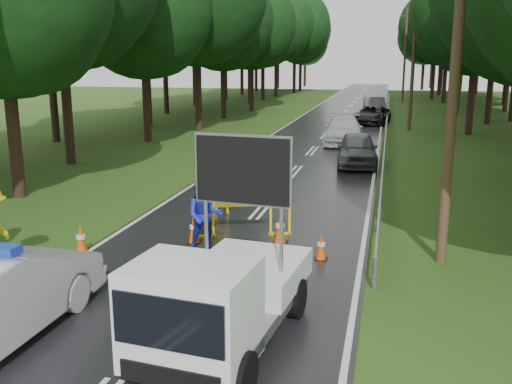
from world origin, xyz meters
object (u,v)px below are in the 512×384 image
(queue_car_fourth, at_px, (374,107))
(civilian, at_px, (205,216))
(queue_car_third, at_px, (372,115))
(queue_car_first, at_px, (357,149))
(barrier, at_px, (242,207))
(work_truck, at_px, (219,298))
(queue_car_second, at_px, (343,130))
(officer, at_px, (221,183))

(queue_car_fourth, bearing_deg, civilian, -100.50)
(queue_car_third, bearing_deg, civilian, -88.14)
(queue_car_first, bearing_deg, queue_car_fourth, 85.95)
(barrier, bearing_deg, civilian, -132.46)
(work_truck, bearing_deg, queue_car_first, 92.21)
(work_truck, relative_size, queue_car_second, 0.85)
(work_truck, distance_m, queue_car_third, 34.83)
(officer, relative_size, civilian, 1.07)
(barrier, xyz_separation_m, queue_car_fourth, (2.51, 35.05, -0.05))
(barrier, xyz_separation_m, queue_car_third, (2.51, 28.71, -0.16))
(officer, relative_size, queue_car_second, 0.38)
(queue_car_fourth, bearing_deg, queue_car_second, -99.92)
(officer, bearing_deg, queue_car_first, -118.93)
(barrier, bearing_deg, queue_car_third, 65.47)
(barrier, distance_m, officer, 2.49)
(civilian, bearing_deg, queue_car_first, 58.70)
(queue_car_second, xyz_separation_m, queue_car_third, (1.26, 10.40, -0.08))
(officer, relative_size, queue_car_first, 0.46)
(work_truck, bearing_deg, queue_car_second, 96.06)
(barrier, distance_m, queue_car_fourth, 35.14)
(barrier, xyz_separation_m, civilian, (-0.59, -1.41, 0.09))
(barrier, height_order, officer, officer)
(work_truck, distance_m, barrier, 6.21)
(queue_car_first, bearing_deg, queue_car_third, 85.87)
(work_truck, height_order, barrier, work_truck)
(civilian, height_order, queue_car_second, civilian)
(queue_car_third, bearing_deg, work_truck, -84.43)
(work_truck, height_order, queue_car_second, work_truck)
(barrier, xyz_separation_m, queue_car_second, (1.25, 18.31, -0.08))
(officer, xyz_separation_m, queue_car_first, (3.64, 9.35, -0.25))
(work_truck, relative_size, civilian, 2.40)
(officer, xyz_separation_m, civilian, (0.63, -3.58, -0.06))
(queue_car_third, height_order, queue_car_fourth, queue_car_fourth)
(officer, height_order, queue_car_third, officer)
(queue_car_third, bearing_deg, officer, -90.26)
(queue_car_second, bearing_deg, work_truck, -93.61)
(queue_car_second, height_order, queue_car_fourth, queue_car_fourth)
(officer, bearing_deg, work_truck, 98.58)
(civilian, xyz_separation_m, queue_car_third, (3.10, 30.12, -0.26))
(work_truck, xyz_separation_m, civilian, (-1.78, 4.69, 0.00))
(work_truck, xyz_separation_m, barrier, (-1.19, 6.09, -0.09))
(work_truck, distance_m, queue_car_second, 24.40)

